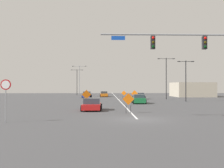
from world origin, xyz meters
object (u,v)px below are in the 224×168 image
Objects in this scene: car_black_mid at (139,96)px; car_blue_far at (87,95)px; traffic_signal_assembly at (205,51)px; street_lamp_far_left at (166,75)px; car_green_near at (139,99)px; street_lamp_near_left at (77,80)px; construction_sign_left_shoulder at (124,94)px; construction_sign_right_lane at (135,94)px; construction_sign_left_lane at (86,95)px; street_lamp_near_right at (186,77)px; car_orange_approaching at (104,94)px; street_lamp_mid_right at (79,78)px; stop_sign at (6,92)px; car_red_distant at (92,105)px; construction_sign_median_far at (128,100)px.

car_black_mid is 1.02× the size of car_blue_far.
street_lamp_far_left is (4.24, 30.72, -0.57)m from traffic_signal_assembly.
traffic_signal_assembly is 19.36m from car_green_near.
street_lamp_far_left is at bearing -48.72° from street_lamp_near_left.
construction_sign_right_lane is at bearing -80.34° from construction_sign_left_shoulder.
car_blue_far is at bearing 93.97° from construction_sign_left_lane.
construction_sign_right_lane is at bearing -64.47° from street_lamp_near_left.
street_lamp_near_left is 38.37m from car_green_near.
car_orange_approaching is at bearing 125.11° from street_lamp_near_right.
car_green_near is 25.11m from car_orange_approaching.
construction_sign_left_lane reaches higher than car_green_near.
street_lamp_mid_right is 4.00× the size of construction_sign_left_lane.
traffic_signal_assembly is 1.68× the size of street_lamp_near_left.
street_lamp_near_right is at bearing -18.22° from construction_sign_right_lane.
street_lamp_mid_right is (-0.04, 52.44, 2.77)m from stop_sign.
construction_sign_right_lane is (-8.48, 2.79, -2.99)m from street_lamp_near_right.
street_lamp_near_left is (-1.07, 55.79, 2.30)m from stop_sign.
car_red_distant is 35.38m from car_orange_approaching.
construction_sign_right_lane is at bearing 161.78° from street_lamp_near_right.
street_lamp_mid_right is 4.38× the size of construction_sign_right_lane.
stop_sign is 0.45× the size of street_lamp_near_right.
construction_sign_left_lane reaches higher than construction_sign_median_far.
street_lamp_mid_right is 28.46m from construction_sign_right_lane.
street_lamp_mid_right is at bearing -72.92° from street_lamp_near_left.
street_lamp_near_left is at bearing 103.77° from car_blue_far.
construction_sign_median_far reaches higher than construction_sign_left_shoulder.
car_red_distant is (6.86, -46.59, -3.88)m from street_lamp_near_left.
street_lamp_mid_right is 43.85m from car_red_distant.
car_orange_approaching is (-5.48, 24.50, -0.00)m from car_green_near.
street_lamp_far_left is 4.38× the size of construction_sign_right_lane.
car_blue_far is (-12.26, 37.33, -4.81)m from traffic_signal_assembly.
car_black_mid is 13.14m from car_green_near.
street_lamp_far_left is 28.31m from construction_sign_median_far.
street_lamp_near_left is 17.82m from car_blue_far.
street_lamp_far_left reaches higher than car_orange_approaching.
street_lamp_mid_right reaches higher than street_lamp_near_left.
car_green_near is (-0.20, -7.15, -0.54)m from construction_sign_right_lane.
street_lamp_near_left is 24.19m from construction_sign_left_shoulder.
construction_sign_median_far reaches higher than car_blue_far.
car_blue_far is 0.96× the size of car_green_near.
street_lamp_mid_right reaches higher than car_red_distant.
car_blue_far is at bearing 152.30° from car_black_mid.
construction_sign_left_lane is at bearing -124.68° from car_black_mid.
street_lamp_mid_right is 47.49m from construction_sign_median_far.
construction_sign_median_far reaches higher than car_green_near.
street_lamp_mid_right is at bearing 131.39° from car_orange_approaching.
car_black_mid is at bearing 92.20° from traffic_signal_assembly.
stop_sign is 39.04m from car_blue_far.
car_blue_far is (4.14, -16.90, -3.82)m from street_lamp_near_left.
street_lamp_mid_right is at bearing 97.67° from car_red_distant.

